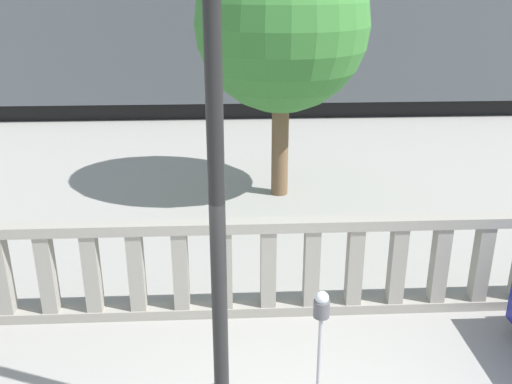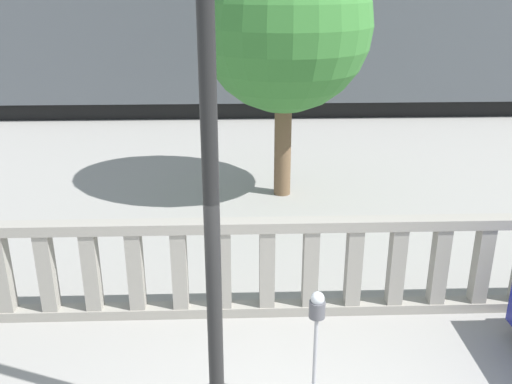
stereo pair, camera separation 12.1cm
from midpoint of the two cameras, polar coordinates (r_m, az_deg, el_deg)
The scene contains 5 objects.
balustrade at distance 7.66m, azimuth 1.57°, elevation -7.61°, with size 16.13×0.24×1.39m.
lamppost at distance 4.68m, azimuth -4.08°, elevation 9.85°, with size 0.42×0.42×5.72m.
parking_meter at distance 5.84m, azimuth 6.69°, elevation -12.40°, with size 0.16×0.16×1.45m.
train_near at distance 19.49m, azimuth 5.87°, elevation 13.89°, with size 20.22×3.05×4.36m.
tree_left at distance 11.33m, azimuth 3.22°, elevation 16.28°, with size 3.35×3.35×5.13m.
Camera 2 is at (-0.39, -3.84, 4.36)m, focal length 40.00 mm.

